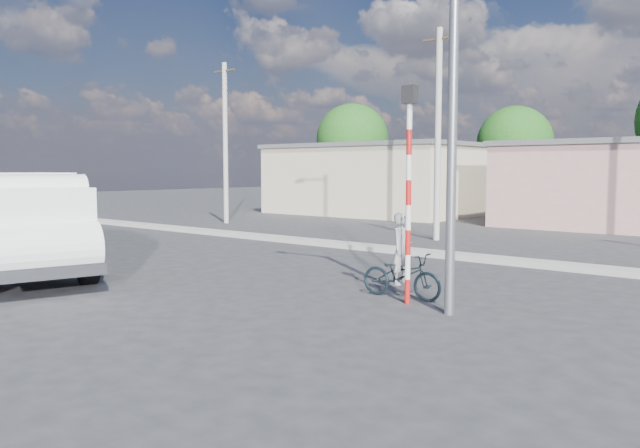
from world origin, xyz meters
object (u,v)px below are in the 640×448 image
Objects in this scene: bicycle at (402,275)px; cyclist at (402,263)px; truck at (22,220)px; streetlight at (446,46)px; traffic_pole at (409,175)px.

bicycle is 0.27m from cyclist.
truck is 4.47× the size of cyclist.
bicycle is at bearing 152.63° from streetlight.
traffic_pole is at bearing 37.75° from truck.
truck reaches higher than bicycle.
cyclist is (8.47, 4.01, -0.70)m from truck.
truck is at bearing -157.75° from traffic_pole.
streetlight is (9.79, 3.32, 3.50)m from truck.
truck reaches higher than cyclist.
truck is at bearing 112.57° from cyclist.
streetlight is (1.32, -0.68, 4.48)m from bicycle.
cyclist is 4.46m from streetlight.
bicycle is at bearing 40.80° from truck.
traffic_pole is (0.38, -0.38, 1.84)m from cyclist.
bicycle is 0.42× the size of traffic_pole.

